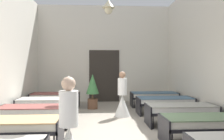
# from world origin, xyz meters

# --- Properties ---
(ground_plane) EXTENTS (6.70, 11.15, 0.10)m
(ground_plane) POSITION_xyz_m (0.00, 0.00, -0.05)
(ground_plane) COLOR #9E9384
(room_shell) EXTENTS (6.50, 10.75, 4.49)m
(room_shell) POSITION_xyz_m (-0.00, 1.29, 2.25)
(room_shell) COLOR silver
(room_shell) RESTS_ON ground
(bed_left_row_2) EXTENTS (1.90, 0.84, 0.57)m
(bed_left_row_2) POSITION_xyz_m (-2.00, -0.76, 0.44)
(bed_left_row_2) COLOR black
(bed_left_row_2) RESTS_ON ground
(bed_right_row_2) EXTENTS (1.90, 0.84, 0.57)m
(bed_right_row_2) POSITION_xyz_m (2.00, -0.76, 0.44)
(bed_right_row_2) COLOR black
(bed_right_row_2) RESTS_ON ground
(bed_left_row_3) EXTENTS (1.90, 0.84, 0.57)m
(bed_left_row_3) POSITION_xyz_m (-2.00, 0.76, 0.44)
(bed_left_row_3) COLOR black
(bed_left_row_3) RESTS_ON ground
(bed_right_row_3) EXTENTS (1.90, 0.84, 0.57)m
(bed_right_row_3) POSITION_xyz_m (2.00, 0.76, 0.44)
(bed_right_row_3) COLOR black
(bed_right_row_3) RESTS_ON ground
(bed_left_row_4) EXTENTS (1.90, 0.84, 0.57)m
(bed_left_row_4) POSITION_xyz_m (-2.00, 2.29, 0.44)
(bed_left_row_4) COLOR black
(bed_left_row_4) RESTS_ON ground
(bed_right_row_4) EXTENTS (1.90, 0.84, 0.57)m
(bed_right_row_4) POSITION_xyz_m (2.00, 2.29, 0.44)
(bed_right_row_4) COLOR black
(bed_right_row_4) RESTS_ON ground
(bed_left_row_5) EXTENTS (1.90, 0.84, 0.57)m
(bed_left_row_5) POSITION_xyz_m (-2.00, 3.81, 0.44)
(bed_left_row_5) COLOR black
(bed_left_row_5) RESTS_ON ground
(bed_right_row_5) EXTENTS (1.90, 0.84, 0.57)m
(bed_right_row_5) POSITION_xyz_m (2.00, 3.81, 0.44)
(bed_right_row_5) COLOR black
(bed_right_row_5) RESTS_ON ground
(nurse_near_aisle) EXTENTS (0.52, 0.52, 1.49)m
(nurse_near_aisle) POSITION_xyz_m (-0.76, -1.89, 0.53)
(nurse_near_aisle) COLOR white
(nurse_near_aisle) RESTS_ON ground
(nurse_mid_aisle) EXTENTS (0.52, 0.52, 1.49)m
(nurse_mid_aisle) POSITION_xyz_m (0.50, 2.01, 0.53)
(nurse_mid_aisle) COLOR white
(nurse_mid_aisle) RESTS_ON ground
(potted_plant) EXTENTS (0.50, 0.50, 1.35)m
(potted_plant) POSITION_xyz_m (-0.51, 3.40, 0.79)
(potted_plant) COLOR brown
(potted_plant) RESTS_ON ground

